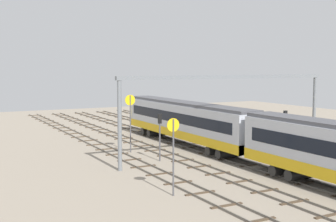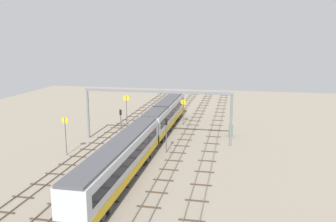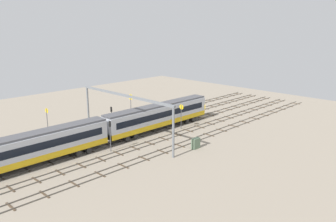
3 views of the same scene
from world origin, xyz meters
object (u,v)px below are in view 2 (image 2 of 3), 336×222
(train, at_px, (150,131))
(signal_light_trackside_departure, at_px, (121,119))
(speed_sign_far_trackside, at_px, (183,108))
(relay_cabinet, at_px, (231,131))
(speed_sign_near_foreground, at_px, (126,106))
(speed_sign_mid_trackside, at_px, (65,131))
(signal_light_trackside_approach, at_px, (166,131))
(overhead_gantry, at_px, (157,102))

(train, bearing_deg, signal_light_trackside_departure, 48.42)
(speed_sign_far_trackside, distance_m, relay_cabinet, 11.17)
(speed_sign_far_trackside, bearing_deg, speed_sign_near_foreground, 114.63)
(signal_light_trackside_departure, bearing_deg, speed_sign_mid_trackside, 157.80)
(train, bearing_deg, speed_sign_near_foreground, 32.73)
(speed_sign_mid_trackside, height_order, speed_sign_far_trackside, speed_sign_mid_trackside)
(speed_sign_mid_trackside, distance_m, signal_light_trackside_approach, 13.82)
(train, height_order, signal_light_trackside_departure, train)
(train, bearing_deg, signal_light_trackside_approach, -116.77)
(overhead_gantry, distance_m, speed_sign_far_trackside, 12.30)
(train, height_order, overhead_gantry, overhead_gantry)
(speed_sign_far_trackside, bearing_deg, signal_light_trackside_departure, 137.67)
(speed_sign_mid_trackside, relative_size, signal_light_trackside_approach, 1.08)
(speed_sign_far_trackside, bearing_deg, signal_light_trackside_approach, -179.38)
(overhead_gantry, relative_size, signal_light_trackside_departure, 5.18)
(signal_light_trackside_departure, relative_size, relay_cabinet, 2.57)
(train, distance_m, speed_sign_far_trackside, 15.51)
(relay_cabinet, bearing_deg, overhead_gantry, 115.28)
(signal_light_trackside_approach, relative_size, signal_light_trackside_departure, 1.11)
(speed_sign_mid_trackside, xyz_separation_m, signal_light_trackside_approach, (3.61, -13.33, -0.25))
(speed_sign_near_foreground, height_order, signal_light_trackside_departure, speed_sign_near_foreground)
(train, bearing_deg, speed_sign_far_trackside, -9.46)
(speed_sign_near_foreground, distance_m, speed_sign_mid_trackside, 16.30)
(signal_light_trackside_departure, distance_m, relay_cabinet, 18.19)
(speed_sign_far_trackside, distance_m, signal_light_trackside_departure, 13.13)
(train, relative_size, speed_sign_mid_trackside, 9.38)
(speed_sign_far_trackside, height_order, signal_light_trackside_departure, speed_sign_far_trackside)
(speed_sign_near_foreground, distance_m, signal_light_trackside_approach, 15.70)
(speed_sign_far_trackside, relative_size, signal_light_trackside_approach, 0.96)
(train, xyz_separation_m, speed_sign_mid_trackside, (-4.98, 10.61, 0.83))
(train, distance_m, speed_sign_mid_trackside, 11.75)
(speed_sign_near_foreground, xyz_separation_m, signal_light_trackside_departure, (-5.32, -0.72, -1.07))
(speed_sign_near_foreground, bearing_deg, signal_light_trackside_approach, -141.59)
(overhead_gantry, bearing_deg, speed_sign_far_trackside, -11.35)
(speed_sign_near_foreground, height_order, signal_light_trackside_approach, speed_sign_near_foreground)
(train, relative_size, relay_cabinet, 28.92)
(train, distance_m, speed_sign_near_foreground, 13.04)
(overhead_gantry, xyz_separation_m, signal_light_trackside_approach, (-5.02, -2.52, -3.13))
(speed_sign_near_foreground, distance_m, relay_cabinet, 18.84)
(speed_sign_mid_trackside, distance_m, speed_sign_far_trackside, 24.17)
(overhead_gantry, relative_size, speed_sign_mid_trackside, 4.31)
(train, xyz_separation_m, overhead_gantry, (3.64, -0.21, 3.70))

